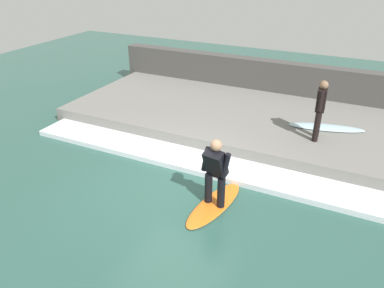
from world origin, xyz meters
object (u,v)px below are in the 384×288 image
surfer_waiting_near (320,107)px  surfboard_waiting_near (326,127)px  surfboard_riding (214,205)px  surfer_riding (215,170)px

surfer_waiting_near → surfboard_waiting_near: surfer_waiting_near is taller
surfboard_riding → surfer_waiting_near: size_ratio=1.26×
surfboard_riding → surfboard_waiting_near: surfboard_waiting_near is taller
surfer_riding → surfboard_waiting_near: bearing=-21.7°
surfer_riding → surfer_waiting_near: size_ratio=0.95×
surfboard_riding → surfboard_waiting_near: size_ratio=0.95×
surfboard_riding → surfer_waiting_near: bearing=-23.7°
surfer_riding → surfer_waiting_near: 3.62m
surfboard_riding → surfer_riding: bearing=180.0°
surfer_riding → surfboard_waiting_near: 4.40m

